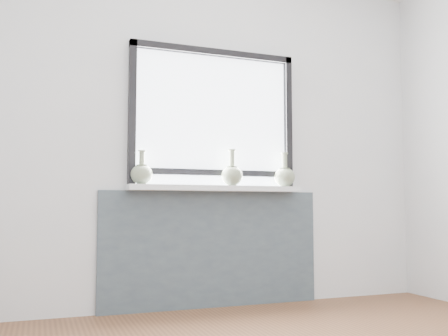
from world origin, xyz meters
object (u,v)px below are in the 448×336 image
object	(u,v)px
windowsill	(216,188)
vase_a	(142,173)
vase_c	(285,176)
vase_b	(232,174)

from	to	relation	value
windowsill	vase_a	distance (m)	0.57
vase_c	vase_a	bearing A→B (deg)	179.31
vase_a	vase_b	bearing A→B (deg)	-2.45
windowsill	vase_c	bearing A→B (deg)	-1.28
vase_a	vase_b	distance (m)	0.67
vase_a	vase_b	size ratio (longest dim) A/B	0.89
vase_b	vase_c	xyz separation A→B (m)	(0.45, 0.02, 0.00)
vase_a	vase_c	distance (m)	1.12
windowsill	vase_a	size ratio (longest dim) A/B	5.46
vase_b	vase_c	bearing A→B (deg)	1.96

